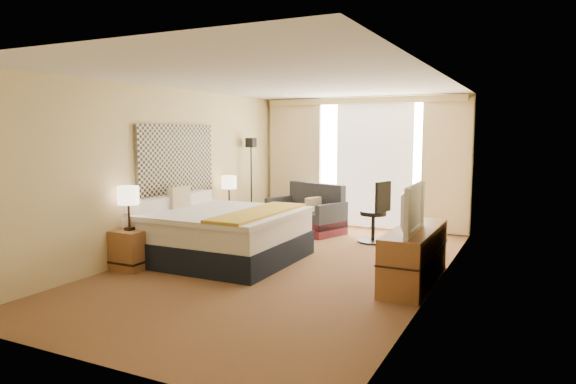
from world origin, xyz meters
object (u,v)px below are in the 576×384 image
at_px(desk_chair, 376,215).
at_px(lamp_left, 128,196).
at_px(media_dresser, 415,255).
at_px(floor_lamp, 251,165).
at_px(loveseat, 307,216).
at_px(lamp_right, 229,183).
at_px(nightstand_right, 230,221).
at_px(bed, 220,234).
at_px(television, 406,208).
at_px(nightstand_left, 133,249).

height_order(desk_chair, lamp_left, lamp_left).
relative_size(media_dresser, floor_lamp, 1.00).
distance_m(media_dresser, desk_chair, 2.37).
distance_m(loveseat, lamp_right, 1.67).
relative_size(floor_lamp, desk_chair, 1.67).
height_order(floor_lamp, lamp_left, floor_lamp).
relative_size(nightstand_right, loveseat, 0.33).
bearing_deg(bed, television, -5.14).
relative_size(floor_lamp, lamp_right, 3.14).
distance_m(nightstand_right, bed, 1.73).
xyz_separation_m(floor_lamp, lamp_right, (0.05, -0.89, -0.28)).
bearing_deg(nightstand_right, nightstand_left, -90.00).
distance_m(nightstand_left, nightstand_right, 2.50).
xyz_separation_m(media_dresser, loveseat, (-2.61, 2.49, -0.05)).
xyz_separation_m(loveseat, floor_lamp, (-1.12, -0.19, 0.97)).
distance_m(media_dresser, floor_lamp, 4.48).
bearing_deg(nightstand_right, desk_chair, 13.80).
bearing_deg(desk_chair, nightstand_left, -112.77).
bearing_deg(bed, desk_chair, 50.61).
distance_m(bed, floor_lamp, 2.67).
distance_m(nightstand_left, lamp_left, 0.75).
bearing_deg(lamp_right, lamp_left, -90.70).
relative_size(loveseat, desk_chair, 1.53).
bearing_deg(lamp_right, floor_lamp, 93.22).
relative_size(loveseat, television, 1.61).
xyz_separation_m(nightstand_right, bed, (0.81, -1.52, 0.12)).
xyz_separation_m(loveseat, lamp_right, (-1.07, -1.08, 0.69)).
bearing_deg(media_dresser, television, -98.64).
height_order(nightstand_left, media_dresser, media_dresser).
bearing_deg(desk_chair, bed, -112.69).
height_order(loveseat, lamp_right, lamp_right).
relative_size(nightstand_left, floor_lamp, 0.31).
relative_size(loveseat, lamp_left, 2.69).
bearing_deg(lamp_right, television, -25.62).
xyz_separation_m(media_dresser, desk_chair, (-1.12, 2.08, 0.13)).
xyz_separation_m(bed, floor_lamp, (-0.84, 2.37, 0.88)).
relative_size(bed, lamp_right, 3.84).
height_order(loveseat, lamp_left, lamp_left).
height_order(bed, loveseat, bed).
bearing_deg(bed, nightstand_left, -129.62).
relative_size(floor_lamp, lamp_left, 2.92).
xyz_separation_m(desk_chair, lamp_right, (-2.56, -0.67, 0.51)).
relative_size(media_dresser, lamp_left, 2.92).
bearing_deg(media_dresser, floor_lamp, 148.34).
relative_size(media_dresser, television, 1.76).
height_order(media_dresser, lamp_left, lamp_left).
relative_size(floor_lamp, television, 1.75).
xyz_separation_m(media_dresser, bed, (-2.89, -0.07, 0.04)).
xyz_separation_m(bed, lamp_right, (-0.79, 1.49, 0.60)).
bearing_deg(lamp_left, floor_lamp, 90.33).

